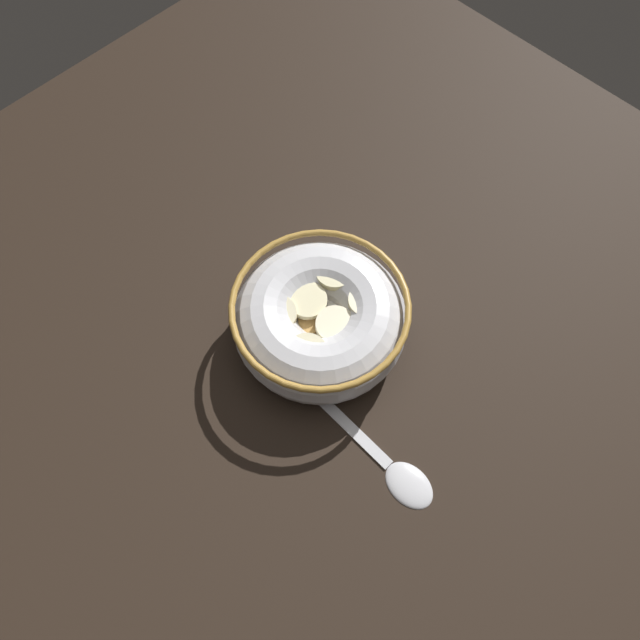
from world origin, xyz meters
The scene contains 3 objects.
ground_plane centered at (0.00, 0.00, -1.00)cm, with size 91.56×91.56×2.00cm, color black.
cereal_bowl centered at (0.00, 0.00, 3.21)cm, with size 15.83×15.83×5.96cm.
spoon centered at (12.84, -4.66, 0.34)cm, with size 17.22×3.32×0.80cm.
Camera 1 is at (17.38, -17.51, 53.07)cm, focal length 34.90 mm.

